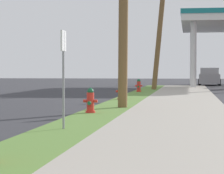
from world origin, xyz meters
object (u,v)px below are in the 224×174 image
Objects in this scene: fire_hydrant_third at (121,92)px; car_silver_by_near_pump at (209,77)px; fire_hydrant_second at (90,102)px; street_sign_post at (63,59)px; utility_pole_background at (160,24)px; fire_hydrant_fourth at (139,86)px.

car_silver_by_near_pump is at bearing 79.45° from fire_hydrant_third.
street_sign_post is (0.21, -4.19, 1.19)m from fire_hydrant_second.
utility_pole_background is at bearing 84.56° from fire_hydrant_third.
fire_hydrant_third is at bearing -95.44° from utility_pole_background.
utility_pole_background reaches higher than street_sign_post.
fire_hydrant_fourth is 19.16m from street_sign_post.
fire_hydrant_fourth is at bearing -104.97° from car_silver_by_near_pump.
fire_hydrant_third is 11.29m from street_sign_post.
utility_pole_background is 1.81× the size of car_silver_by_near_pump.
street_sign_post is 37.17m from car_silver_by_near_pump.
street_sign_post is at bearing -88.90° from fire_hydrant_third.
car_silver_by_near_pump is at bearing 75.52° from utility_pole_background.
street_sign_post reaches higher than fire_hydrant_fourth.
fire_hydrant_third and fire_hydrant_fourth have the same top height.
car_silver_by_near_pump is at bearing 81.70° from fire_hydrant_second.
fire_hydrant_second is at bearing -93.34° from utility_pole_background.
car_silver_by_near_pump is (4.77, 32.69, 0.28)m from fire_hydrant_second.
utility_pole_background is at bearing 86.66° from fire_hydrant_second.
fire_hydrant_second and fire_hydrant_fourth have the same top height.
fire_hydrant_fourth is (0.02, 14.94, 0.00)m from fire_hydrant_second.
fire_hydrant_second is 1.00× the size of fire_hydrant_fourth.
utility_pole_background reaches higher than car_silver_by_near_pump.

